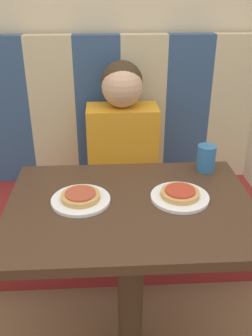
{
  "coord_description": "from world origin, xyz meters",
  "views": [
    {
      "loc": [
        -0.08,
        -1.09,
        1.45
      ],
      "look_at": [
        0.0,
        0.31,
        0.74
      ],
      "focal_mm": 40.0,
      "sensor_mm": 36.0,
      "label": 1
    }
  ],
  "objects_px": {
    "plate_left": "(81,200)",
    "plate_right": "(180,197)",
    "pizza_left": "(81,196)",
    "drinking_cup": "(206,158)",
    "pizza_right": "(180,193)",
    "person": "(122,130)"
  },
  "relations": [
    {
      "from": "plate_right",
      "to": "drinking_cup",
      "type": "xyz_separation_m",
      "value": [
        0.14,
        0.21,
        0.05
      ]
    },
    {
      "from": "person",
      "to": "plate_left",
      "type": "distance_m",
      "value": 0.62
    },
    {
      "from": "plate_left",
      "to": "pizza_left",
      "type": "distance_m",
      "value": 0.02
    },
    {
      "from": "plate_left",
      "to": "drinking_cup",
      "type": "height_order",
      "value": "drinking_cup"
    },
    {
      "from": "plate_right",
      "to": "pizza_right",
      "type": "bearing_deg",
      "value": -165.96
    },
    {
      "from": "pizza_right",
      "to": "person",
      "type": "bearing_deg",
      "value": 106.34
    },
    {
      "from": "person",
      "to": "plate_left",
      "type": "height_order",
      "value": "person"
    },
    {
      "from": "person",
      "to": "pizza_left",
      "type": "relative_size",
      "value": 4.95
    },
    {
      "from": "pizza_left",
      "to": "drinking_cup",
      "type": "xyz_separation_m",
      "value": [
        0.49,
        0.21,
        0.03
      ]
    },
    {
      "from": "person",
      "to": "plate_left",
      "type": "relative_size",
      "value": 3.28
    },
    {
      "from": "person",
      "to": "plate_right",
      "type": "xyz_separation_m",
      "value": [
        0.17,
        -0.59,
        -0.03
      ]
    },
    {
      "from": "plate_right",
      "to": "pizza_left",
      "type": "distance_m",
      "value": 0.35
    },
    {
      "from": "pizza_left",
      "to": "pizza_right",
      "type": "xyz_separation_m",
      "value": [
        0.35,
        0.0,
        0.0
      ]
    },
    {
      "from": "drinking_cup",
      "to": "plate_left",
      "type": "bearing_deg",
      "value": -156.41
    },
    {
      "from": "plate_left",
      "to": "drinking_cup",
      "type": "relative_size",
      "value": 1.94
    },
    {
      "from": "pizza_left",
      "to": "pizza_right",
      "type": "height_order",
      "value": "same"
    },
    {
      "from": "pizza_right",
      "to": "drinking_cup",
      "type": "bearing_deg",
      "value": 56.19
    },
    {
      "from": "plate_left",
      "to": "pizza_right",
      "type": "xyz_separation_m",
      "value": [
        0.35,
        -0.0,
        0.02
      ]
    },
    {
      "from": "person",
      "to": "pizza_right",
      "type": "xyz_separation_m",
      "value": [
        0.17,
        -0.59,
        -0.01
      ]
    },
    {
      "from": "plate_right",
      "to": "pizza_right",
      "type": "distance_m",
      "value": 0.02
    },
    {
      "from": "plate_left",
      "to": "plate_right",
      "type": "xyz_separation_m",
      "value": [
        0.35,
        0.0,
        0.0
      ]
    },
    {
      "from": "plate_right",
      "to": "pizza_right",
      "type": "height_order",
      "value": "pizza_right"
    }
  ]
}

